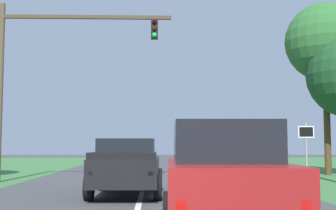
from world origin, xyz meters
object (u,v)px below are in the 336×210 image
Objects in this scene: red_suv_near at (223,179)px; traffic_light at (45,63)px; keep_moving_sign at (306,146)px; extra_tree_1 at (325,42)px; pickup_truck_lead at (127,166)px.

traffic_light is at bearing 115.94° from red_suv_near.
keep_moving_sign is 10.63m from extra_tree_1.
keep_moving_sign is (10.64, -3.59, -3.74)m from traffic_light.
red_suv_near is 20.06m from extra_tree_1.
keep_moving_sign is at bearing -115.49° from extra_tree_1.
pickup_truck_lead is at bearing -53.50° from traffic_light.
keep_moving_sign reaches higher than red_suv_near.
pickup_truck_lead is at bearing -164.00° from keep_moving_sign.
pickup_truck_lead is 0.62× the size of traffic_light.
extra_tree_1 reaches higher than traffic_light.
traffic_light is at bearing 161.37° from keep_moving_sign.
extra_tree_1 is at bearing 64.07° from red_suv_near.
red_suv_near is 0.49× the size of extra_tree_1.
red_suv_near is 0.58× the size of traffic_light.
red_suv_near is 0.94× the size of pickup_truck_lead.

